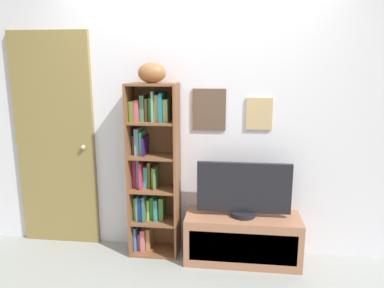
# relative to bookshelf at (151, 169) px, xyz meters

# --- Properties ---
(back_wall) EXTENTS (4.80, 0.08, 2.34)m
(back_wall) POSITION_rel_bookshelf_xyz_m (0.40, 0.14, 0.36)
(back_wall) COLOR silver
(back_wall) RESTS_ON ground
(bookshelf) EXTENTS (0.44, 0.29, 1.59)m
(bookshelf) POSITION_rel_bookshelf_xyz_m (0.00, 0.00, 0.00)
(bookshelf) COLOR brown
(bookshelf) RESTS_ON ground
(football) EXTENTS (0.25, 0.19, 0.17)m
(football) POSITION_rel_bookshelf_xyz_m (0.03, -0.03, 0.87)
(football) COLOR #905B35
(football) RESTS_ON bookshelf
(tv_stand) EXTENTS (1.02, 0.39, 0.43)m
(tv_stand) POSITION_rel_bookshelf_xyz_m (0.84, -0.09, -0.59)
(tv_stand) COLOR #996449
(tv_stand) RESTS_ON ground
(television) EXTENTS (0.82, 0.22, 0.49)m
(television) POSITION_rel_bookshelf_xyz_m (0.84, -0.08, -0.14)
(television) COLOR black
(television) RESTS_ON tv_stand
(door) EXTENTS (0.77, 0.09, 2.05)m
(door) POSITION_rel_bookshelf_xyz_m (-0.96, 0.09, 0.22)
(door) COLOR olive
(door) RESTS_ON ground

